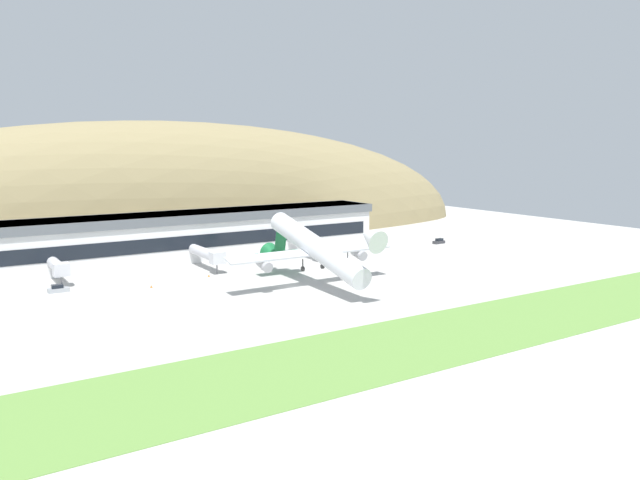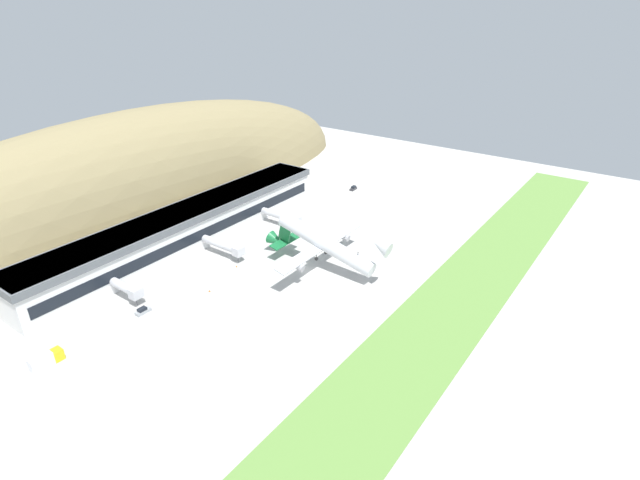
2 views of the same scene
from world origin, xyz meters
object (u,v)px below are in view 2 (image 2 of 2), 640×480
object	(u,v)px
terminal_building	(185,225)
jetway_2	(283,216)
service_car_0	(143,311)
traffic_cone_0	(209,291)
cargo_airplane	(323,244)
service_car_1	(353,188)
traffic_cone_1	(236,266)
jetway_1	(225,246)
fuel_truck	(46,360)
jetway_0	(128,289)

from	to	relation	value
terminal_building	jetway_2	size ratio (longest dim) A/B	6.87
service_car_0	traffic_cone_0	world-z (taller)	service_car_0
traffic_cone_0	jetway_2	bearing A→B (deg)	13.75
cargo_airplane	traffic_cone_0	world-z (taller)	cargo_airplane
service_car_1	traffic_cone_1	size ratio (longest dim) A/B	7.31
jetway_2	service_car_1	bearing A→B (deg)	-0.69
service_car_0	jetway_1	bearing A→B (deg)	8.26
terminal_building	jetway_2	bearing A→B (deg)	-28.85
service_car_0	fuel_truck	distance (m)	26.40
jetway_2	service_car_0	xyz separation A→B (m)	(-66.01, -5.21, -3.30)
terminal_building	service_car_0	bearing A→B (deg)	-147.51
cargo_airplane	fuel_truck	xyz separation A→B (m)	(-75.13, 25.66, -7.04)
fuel_truck	traffic_cone_1	xyz separation A→B (m)	(59.67, -2.89, -1.29)
terminal_building	jetway_0	bearing A→B (deg)	-157.03
cargo_airplane	traffic_cone_1	bearing A→B (deg)	124.18
cargo_airplane	service_car_1	size ratio (longest dim) A/B	10.71
terminal_building	service_car_0	distance (m)	42.02
service_car_1	fuel_truck	bearing A→B (deg)	-178.25
traffic_cone_0	traffic_cone_1	bearing A→B (deg)	14.65
jetway_2	cargo_airplane	world-z (taller)	cargo_airplane
cargo_airplane	service_car_0	world-z (taller)	cargo_airplane
fuel_truck	traffic_cone_1	size ratio (longest dim) A/B	13.07
jetway_2	jetway_1	bearing A→B (deg)	179.90
jetway_2	cargo_airplane	size ratio (longest dim) A/B	0.38
service_car_1	cargo_airplane	bearing A→B (deg)	-155.45
traffic_cone_1	service_car_0	bearing A→B (deg)	175.63
jetway_2	traffic_cone_1	distance (m)	33.83
traffic_cone_0	fuel_truck	bearing A→B (deg)	171.22
terminal_building	service_car_0	xyz separation A→B (m)	(-35.00, -22.29, -6.60)
cargo_airplane	jetway_1	bearing A→B (deg)	112.23
fuel_truck	traffic_cone_0	size ratio (longest dim) A/B	13.07
jetway_0	traffic_cone_0	bearing A→B (deg)	-41.69
fuel_truck	traffic_cone_0	world-z (taller)	fuel_truck
service_car_1	terminal_building	bearing A→B (deg)	167.45
jetway_0	service_car_1	size ratio (longest dim) A/B	2.80
terminal_building	traffic_cone_1	distance (m)	25.86
terminal_building	traffic_cone_0	world-z (taller)	terminal_building
jetway_0	traffic_cone_1	bearing A→B (deg)	-18.64
terminal_building	service_car_1	distance (m)	81.54
traffic_cone_0	terminal_building	bearing A→B (deg)	59.57
jetway_0	service_car_1	xyz separation A→B (m)	(112.71, -3.51, -3.31)
jetway_2	fuel_truck	world-z (taller)	jetway_2
terminal_building	traffic_cone_1	world-z (taller)	terminal_building
terminal_building	service_car_1	bearing A→B (deg)	-12.55
jetway_1	service_car_1	distance (m)	78.14
fuel_truck	terminal_building	bearing A→B (deg)	19.67
service_car_1	fuel_truck	size ratio (longest dim) A/B	0.56
service_car_1	traffic_cone_0	distance (m)	96.90
terminal_building	jetway_1	bearing A→B (deg)	-85.78
service_car_1	jetway_0	bearing A→B (deg)	178.22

